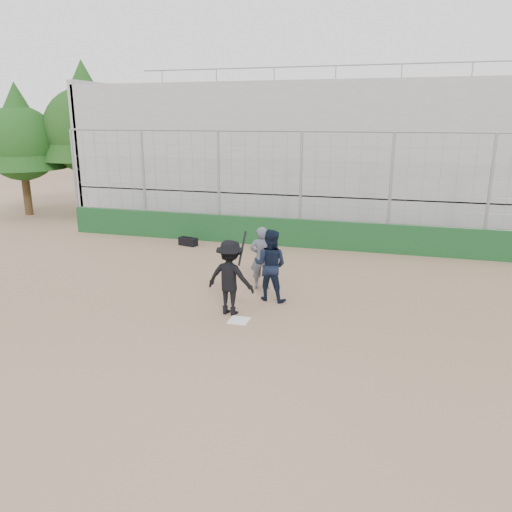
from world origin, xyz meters
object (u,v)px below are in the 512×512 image
(catcher_crouched, at_px, (270,277))
(equipment_bag, at_px, (188,242))
(umpire, at_px, (261,261))
(batter_at_plate, at_px, (230,277))

(catcher_crouched, bearing_deg, equipment_bag, 132.52)
(umpire, bearing_deg, batter_at_plate, 72.56)
(batter_at_plate, height_order, umpire, batter_at_plate)
(batter_at_plate, distance_m, equipment_bag, 6.75)
(catcher_crouched, bearing_deg, batter_at_plate, -121.32)
(batter_at_plate, xyz_separation_m, catcher_crouched, (0.67, 1.10, -0.27))
(batter_at_plate, relative_size, equipment_bag, 2.63)
(batter_at_plate, height_order, equipment_bag, batter_at_plate)
(catcher_crouched, xyz_separation_m, equipment_bag, (-4.22, 4.60, -0.46))
(batter_at_plate, xyz_separation_m, umpire, (0.22, 1.92, -0.12))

